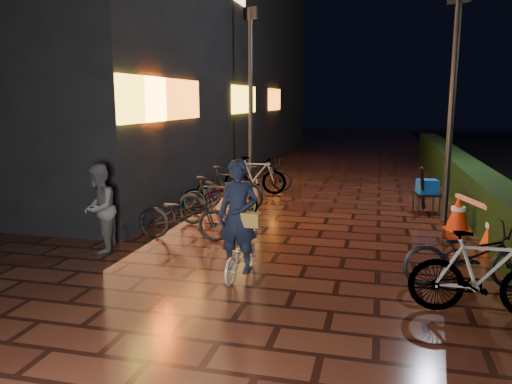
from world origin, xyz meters
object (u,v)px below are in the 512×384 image
(cart_assembly, at_px, (427,188))
(traffic_barrier, at_px, (475,220))
(cyclist, at_px, (239,235))
(bystander_person, at_px, (99,208))

(cart_assembly, bearing_deg, traffic_barrier, -72.08)
(traffic_barrier, bearing_deg, cyclist, -140.82)
(traffic_barrier, height_order, cart_assembly, cart_assembly)
(bystander_person, xyz_separation_m, traffic_barrier, (6.41, 2.37, -0.40))
(traffic_barrier, bearing_deg, bystander_person, -159.67)
(bystander_person, distance_m, cart_assembly, 7.28)
(cyclist, relative_size, cart_assembly, 1.57)
(cyclist, height_order, traffic_barrier, cyclist)
(bystander_person, height_order, cyclist, cyclist)
(bystander_person, relative_size, cart_assembly, 1.37)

